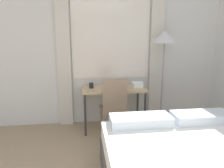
# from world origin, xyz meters

# --- Properties ---
(wall_back_with_window) EXTENTS (5.74, 0.13, 2.70)m
(wall_back_with_window) POSITION_xyz_m (0.04, 3.35, 1.35)
(wall_back_with_window) COLOR silver
(wall_back_with_window) RESTS_ON ground_plane
(desk) EXTENTS (1.08, 0.58, 0.75)m
(desk) POSITION_xyz_m (0.34, 2.98, 0.68)
(desk) COLOR tan
(desk) RESTS_ON ground_plane
(desk_chair) EXTENTS (0.43, 0.43, 0.98)m
(desk_chair) POSITION_xyz_m (0.30, 2.66, 0.54)
(desk_chair) COLOR #8C7259
(desk_chair) RESTS_ON ground_plane
(standing_lamp) EXTENTS (0.42, 0.42, 1.70)m
(standing_lamp) POSITION_xyz_m (1.20, 2.95, 1.51)
(standing_lamp) COLOR #4C4C51
(standing_lamp) RESTS_ON ground_plane
(telephone) EXTENTS (0.18, 0.18, 0.10)m
(telephone) POSITION_xyz_m (0.75, 2.93, 0.79)
(telephone) COLOR white
(telephone) RESTS_ON desk
(book) EXTENTS (0.26, 0.25, 0.02)m
(book) POSITION_xyz_m (0.40, 2.95, 0.76)
(book) COLOR maroon
(book) RESTS_ON desk
(mug) EXTENTS (0.08, 0.08, 0.09)m
(mug) POSITION_xyz_m (-0.04, 2.98, 0.80)
(mug) COLOR #262628
(mug) RESTS_ON desk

